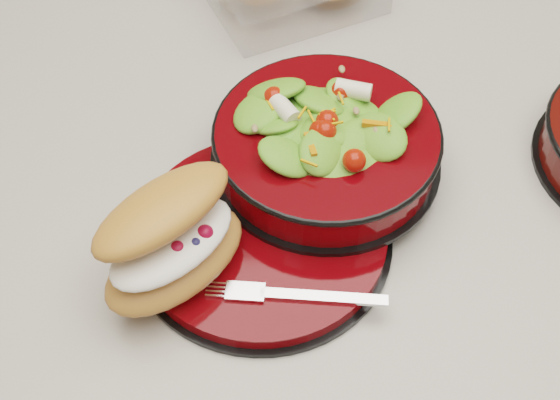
{
  "coord_description": "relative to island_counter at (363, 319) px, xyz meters",
  "views": [
    {
      "loc": [
        -0.19,
        -0.61,
        1.55
      ],
      "look_at": [
        -0.14,
        -0.13,
        0.94
      ],
      "focal_mm": 50.0,
      "sensor_mm": 36.0,
      "label": 1
    }
  ],
  "objects": [
    {
      "name": "fork",
      "position": [
        -0.13,
        -0.23,
        0.47
      ],
      "size": [
        0.15,
        0.04,
        0.0
      ],
      "rotation": [
        0.0,
        0.0,
        1.41
      ],
      "color": "silver",
      "rests_on": "dinner_plate"
    },
    {
      "name": "croissant",
      "position": [
        -0.25,
        -0.18,
        0.51
      ],
      "size": [
        0.17,
        0.18,
        0.09
      ],
      "rotation": [
        0.0,
        0.0,
        0.69
      ],
      "color": "#C97A3D",
      "rests_on": "dinner_plate"
    },
    {
      "name": "island_counter",
      "position": [
        0.0,
        0.0,
        0.0
      ],
      "size": [
        1.24,
        0.74,
        0.9
      ],
      "color": "beige",
      "rests_on": "ground"
    },
    {
      "name": "dinner_plate",
      "position": [
        -0.16,
        -0.15,
        0.46
      ],
      "size": [
        0.27,
        0.27,
        0.02
      ],
      "rotation": [
        0.0,
        0.0,
        0.29
      ],
      "color": "black",
      "rests_on": "island_counter"
    },
    {
      "name": "salad_bowl",
      "position": [
        -0.09,
        -0.06,
        0.5
      ],
      "size": [
        0.25,
        0.25,
        0.1
      ],
      "rotation": [
        0.0,
        0.0,
        0.04
      ],
      "color": "black",
      "rests_on": "dinner_plate"
    }
  ]
}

